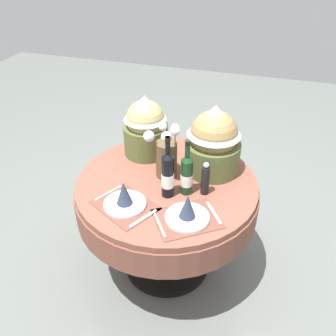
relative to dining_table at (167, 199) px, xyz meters
name	(u,v)px	position (x,y,z in m)	size (l,w,h in m)	color
ground	(167,263)	(0.00, 0.00, -0.60)	(8.00, 8.00, 0.00)	slate
dining_table	(167,199)	(0.00, 0.00, 0.00)	(1.14, 1.14, 0.74)	brown
place_setting_left	(125,199)	(-0.16, -0.29, 0.19)	(0.42, 0.39, 0.16)	brown
place_setting_right	(187,212)	(0.20, -0.30, 0.19)	(0.43, 0.41, 0.16)	brown
flower_vase	(166,154)	(-0.02, 0.06, 0.30)	(0.21, 0.19, 0.37)	brown
wine_bottle_centre	(168,174)	(0.04, -0.12, 0.29)	(0.07, 0.07, 0.39)	black
wine_bottle_rear	(187,174)	(0.14, -0.07, 0.27)	(0.07, 0.07, 0.35)	#143819
pepper_mill	(205,179)	(0.25, -0.05, 0.24)	(0.05, 0.05, 0.21)	black
gift_tub_back_left	(145,124)	(-0.23, 0.28, 0.36)	(0.30, 0.30, 0.42)	#566033
gift_tub_back_right	(214,138)	(0.24, 0.21, 0.37)	(0.35, 0.35, 0.44)	#566033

